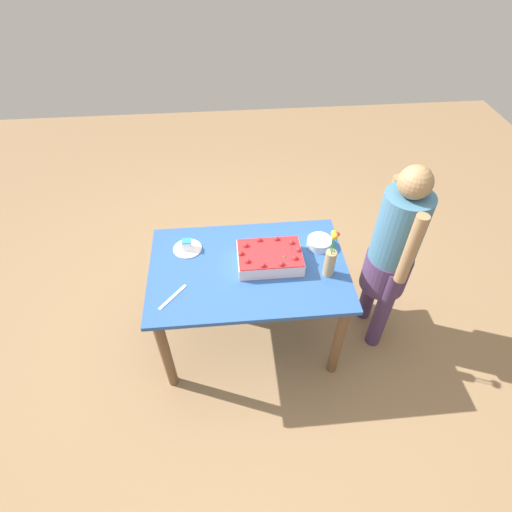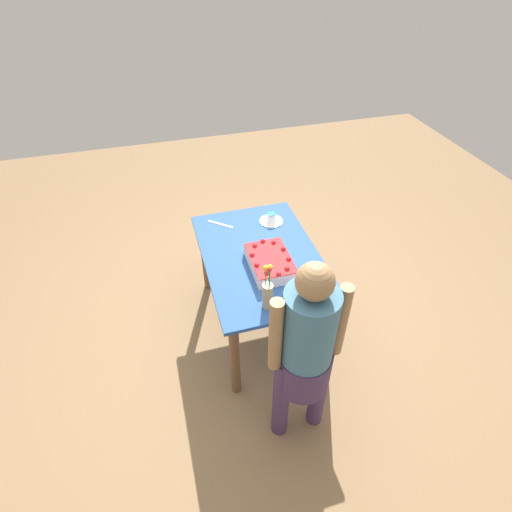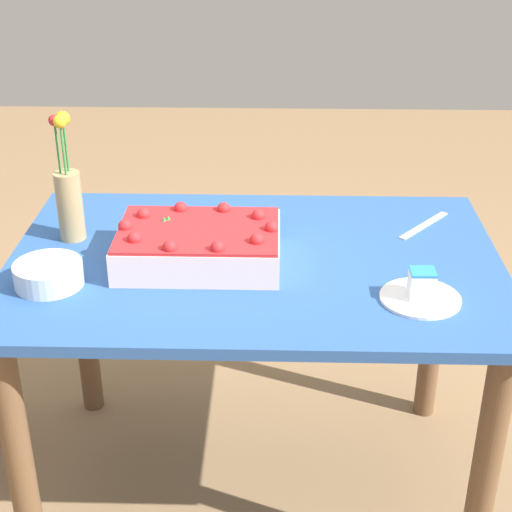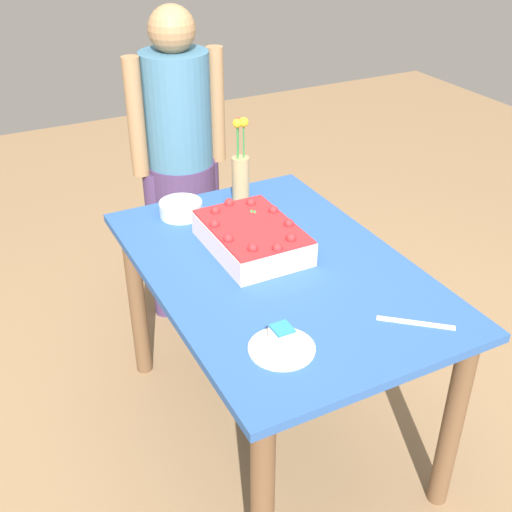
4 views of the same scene
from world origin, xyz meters
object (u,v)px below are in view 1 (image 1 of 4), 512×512
Objects in this scene: sheet_cake at (270,257)px; cake_knife at (173,297)px; flower_vase at (330,260)px; fruit_bowl at (319,243)px; person_standing at (392,251)px; serving_plate_with_slice at (187,247)px.

sheet_cake reaches higher than cake_knife.
sheet_cake is at bearing 159.82° from flower_vase.
fruit_bowl is at bearing -29.14° from cake_knife.
cake_knife is 0.65× the size of flower_vase.
flower_vase is 2.11× the size of fruit_bowl.
fruit_bowl is 0.48m from person_standing.
person_standing is (0.81, -0.04, 0.03)m from sheet_cake.
fruit_bowl is at bearing -21.09° from person_standing.
flower_vase is at bearing -19.05° from serving_plate_with_slice.
cake_knife is at bearing -100.47° from serving_plate_with_slice.
person_standing reaches higher than cake_knife.
cake_knife is 1.00m from flower_vase.
sheet_cake is 2.16× the size of serving_plate_with_slice.
fruit_bowl is (-0.00, 0.27, -0.10)m from flower_vase.
sheet_cake is 0.38m from fruit_bowl.
flower_vase is 0.28m from fruit_bowl.
cake_knife is (-0.08, -0.42, -0.02)m from serving_plate_with_slice.
flower_vase is (0.36, -0.13, 0.08)m from sheet_cake.
flower_vase is 0.24× the size of person_standing.
person_standing reaches higher than serving_plate_with_slice.
fruit_bowl is at bearing 90.73° from flower_vase.
flower_vase reaches higher than fruit_bowl.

